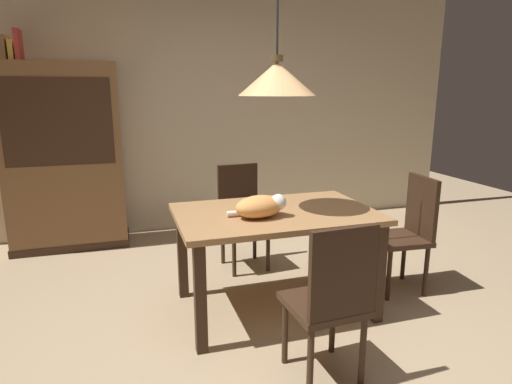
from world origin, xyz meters
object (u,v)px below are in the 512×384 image
cat_sleeping (261,206)px  hutch_bookcase (65,162)px  chair_right_side (408,229)px  book_red_tall (19,45)px  chair_near_front (332,297)px  chair_far_back (242,211)px  dining_table (275,225)px  pendant_lamp (277,78)px  book_brown_thick (4,48)px  book_yellow_short (12,51)px

cat_sleeping → hutch_bookcase: bearing=125.6°
chair_right_side → book_red_tall: (-2.98, 1.87, 1.48)m
chair_near_front → cat_sleeping: (-0.15, 0.77, 0.32)m
hutch_bookcase → chair_near_front: bearing=-60.3°
chair_far_back → hutch_bookcase: size_ratio=0.50×
dining_table → hutch_bookcase: bearing=129.9°
pendant_lamp → hutch_bookcase: 2.55m
chair_far_back → book_red_tall: 2.56m
chair_near_front → book_brown_thick: book_brown_thick is taller
chair_far_back → cat_sleeping: size_ratio=2.35×
chair_right_side → cat_sleeping: chair_right_side is taller
hutch_bookcase → chair_far_back: bearing=-32.4°
chair_right_side → cat_sleeping: (-1.27, -0.10, 0.32)m
chair_near_front → cat_sleeping: bearing=101.0°
chair_right_side → hutch_bookcase: (-2.69, 1.87, 0.38)m
dining_table → chair_far_back: 0.89m
dining_table → chair_right_side: chair_right_side is taller
chair_near_front → book_brown_thick: 3.68m
cat_sleeping → book_yellow_short: 2.88m
dining_table → book_red_tall: size_ratio=5.00×
chair_right_side → chair_near_front: bearing=-142.2°
hutch_bookcase → book_red_tall: bearing=179.7°
chair_far_back → book_red_tall: book_red_tall is taller
hutch_bookcase → dining_table: bearing=-50.1°
pendant_lamp → book_yellow_short: bearing=135.7°
pendant_lamp → cat_sleeping: bearing=-142.4°
chair_near_front → book_red_tall: (-1.86, 2.74, 1.48)m
chair_near_front → pendant_lamp: (-0.00, 0.88, 1.15)m
chair_far_back → chair_near_front: same height
cat_sleeping → book_yellow_short: bearing=131.8°
pendant_lamp → book_yellow_short: 2.68m
chair_far_back → book_red_tall: bearing=151.8°
chair_right_side → chair_near_front: 1.42m
chair_far_back → hutch_bookcase: bearing=147.6°
chair_far_back → chair_near_front: (0.01, -1.76, 0.00)m
chair_far_back → chair_right_side: same height
cat_sleeping → book_red_tall: bearing=130.8°
book_yellow_short → cat_sleeping: bearing=-48.2°
chair_right_side → hutch_bookcase: bearing=145.2°
book_yellow_short → hutch_bookcase: bearing=-0.2°
dining_table → book_brown_thick: bearing=136.7°
chair_far_back → pendant_lamp: (0.01, -0.88, 1.15)m
cat_sleeping → book_red_tall: 2.86m
chair_far_back → hutch_bookcase: 1.88m
cat_sleeping → book_yellow_short: book_yellow_short is taller
chair_right_side → pendant_lamp: 1.61m
cat_sleeping → book_brown_thick: 2.93m
chair_near_front → book_yellow_short: book_yellow_short is taller
chair_right_side → book_yellow_short: (-3.04, 1.87, 1.43)m
chair_far_back → book_yellow_short: bearing=152.6°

